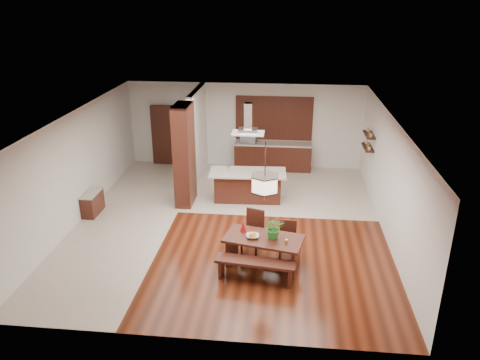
# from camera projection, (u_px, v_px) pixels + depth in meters

# --- Properties ---
(room_shell) EXTENTS (9.00, 9.04, 2.92)m
(room_shell) POSITION_uv_depth(u_px,v_px,m) (228.00, 149.00, 11.67)
(room_shell) COLOR #3E170B
(room_shell) RESTS_ON ground
(tile_hallway) EXTENTS (2.50, 9.00, 0.01)m
(tile_hallway) POSITION_uv_depth(u_px,v_px,m) (129.00, 218.00, 12.70)
(tile_hallway) COLOR beige
(tile_hallway) RESTS_ON ground
(tile_kitchen) EXTENTS (5.50, 4.00, 0.01)m
(tile_kitchen) POSITION_uv_depth(u_px,v_px,m) (278.00, 188.00, 14.63)
(tile_kitchen) COLOR beige
(tile_kitchen) RESTS_ON ground
(soffit_band) EXTENTS (8.00, 9.00, 0.02)m
(soffit_band) POSITION_uv_depth(u_px,v_px,m) (228.00, 117.00, 11.36)
(soffit_band) COLOR #3A190E
(soffit_band) RESTS_ON room_shell
(partition_pier) EXTENTS (0.45, 1.00, 2.90)m
(partition_pier) POSITION_uv_depth(u_px,v_px,m) (184.00, 155.00, 13.14)
(partition_pier) COLOR black
(partition_pier) RESTS_ON ground
(partition_stub) EXTENTS (0.18, 2.40, 2.90)m
(partition_stub) POSITION_uv_depth(u_px,v_px,m) (198.00, 134.00, 15.08)
(partition_stub) COLOR silver
(partition_stub) RESTS_ON ground
(hallway_console) EXTENTS (0.37, 0.88, 0.63)m
(hallway_console) POSITION_uv_depth(u_px,v_px,m) (92.00, 203.00, 12.87)
(hallway_console) COLOR black
(hallway_console) RESTS_ON ground
(hallway_doorway) EXTENTS (1.10, 0.20, 2.10)m
(hallway_doorway) POSITION_uv_depth(u_px,v_px,m) (168.00, 135.00, 16.36)
(hallway_doorway) COLOR black
(hallway_doorway) RESTS_ON ground
(rear_counter) EXTENTS (2.60, 0.62, 0.95)m
(rear_counter) POSITION_uv_depth(u_px,v_px,m) (273.00, 156.00, 16.04)
(rear_counter) COLOR black
(rear_counter) RESTS_ON ground
(kitchen_window) EXTENTS (2.60, 0.08, 1.50)m
(kitchen_window) POSITION_uv_depth(u_px,v_px,m) (274.00, 118.00, 15.81)
(kitchen_window) COLOR #98612D
(kitchen_window) RESTS_ON room_shell
(shelf_lower) EXTENTS (0.26, 0.90, 0.04)m
(shelf_lower) POSITION_uv_depth(u_px,v_px,m) (368.00, 148.00, 13.95)
(shelf_lower) COLOR black
(shelf_lower) RESTS_ON room_shell
(shelf_upper) EXTENTS (0.26, 0.90, 0.04)m
(shelf_upper) POSITION_uv_depth(u_px,v_px,m) (369.00, 135.00, 13.80)
(shelf_upper) COLOR black
(shelf_upper) RESTS_ON room_shell
(dining_table) EXTENTS (1.85, 1.20, 0.71)m
(dining_table) POSITION_uv_depth(u_px,v_px,m) (263.00, 245.00, 10.33)
(dining_table) COLOR black
(dining_table) RESTS_ON ground
(dining_bench) EXTENTS (1.73, 0.58, 0.48)m
(dining_bench) POSITION_uv_depth(u_px,v_px,m) (255.00, 270.00, 9.90)
(dining_bench) COLOR black
(dining_bench) RESTS_ON ground
(dining_chair_left) EXTENTS (0.57, 0.57, 1.02)m
(dining_chair_left) POSITION_uv_depth(u_px,v_px,m) (252.00, 232.00, 10.92)
(dining_chair_left) COLOR black
(dining_chair_left) RESTS_ON ground
(dining_chair_right) EXTENTS (0.40, 0.40, 0.87)m
(dining_chair_right) POSITION_uv_depth(u_px,v_px,m) (287.00, 240.00, 10.70)
(dining_chair_right) COLOR black
(dining_chair_right) RESTS_ON ground
(pendant_lantern) EXTENTS (0.64, 0.64, 1.31)m
(pendant_lantern) POSITION_uv_depth(u_px,v_px,m) (265.00, 172.00, 9.69)
(pendant_lantern) COLOR beige
(pendant_lantern) RESTS_ON room_shell
(foliage_plant) EXTENTS (0.49, 0.45, 0.48)m
(foliage_plant) POSITION_uv_depth(u_px,v_px,m) (274.00, 228.00, 10.15)
(foliage_plant) COLOR #287828
(foliage_plant) RESTS_ON dining_table
(fruit_bowl) EXTENTS (0.30, 0.30, 0.07)m
(fruit_bowl) POSITION_uv_depth(u_px,v_px,m) (253.00, 236.00, 10.25)
(fruit_bowl) COLOR beige
(fruit_bowl) RESTS_ON dining_table
(napkin_cone) EXTENTS (0.16, 0.16, 0.23)m
(napkin_cone) POSITION_uv_depth(u_px,v_px,m) (243.00, 227.00, 10.49)
(napkin_cone) COLOR #A10B0F
(napkin_cone) RESTS_ON dining_table
(gold_ornament) EXTENTS (0.08, 0.08, 0.09)m
(gold_ornament) POSITION_uv_depth(u_px,v_px,m) (286.00, 241.00, 10.01)
(gold_ornament) COLOR gold
(gold_ornament) RESTS_ON dining_table
(kitchen_island) EXTENTS (2.23, 1.05, 0.90)m
(kitchen_island) POSITION_uv_depth(u_px,v_px,m) (248.00, 185.00, 13.65)
(kitchen_island) COLOR black
(kitchen_island) RESTS_ON ground
(range_hood) EXTENTS (0.90, 0.55, 0.87)m
(range_hood) POSITION_uv_depth(u_px,v_px,m) (248.00, 119.00, 12.91)
(range_hood) COLOR silver
(range_hood) RESTS_ON room_shell
(island_cup) EXTENTS (0.13, 0.13, 0.10)m
(island_cup) POSITION_uv_depth(u_px,v_px,m) (261.00, 171.00, 13.36)
(island_cup) COLOR silver
(island_cup) RESTS_ON kitchen_island
(microwave) EXTENTS (0.57, 0.41, 0.29)m
(microwave) POSITION_uv_depth(u_px,v_px,m) (248.00, 138.00, 15.87)
(microwave) COLOR silver
(microwave) RESTS_ON rear_counter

